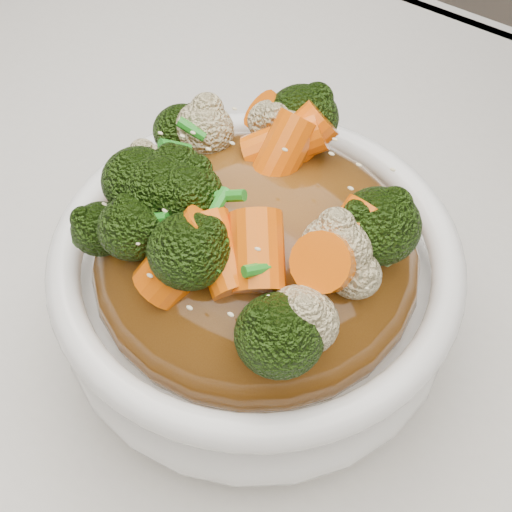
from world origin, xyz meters
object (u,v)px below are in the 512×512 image
Objects in this scene: carrots at (256,176)px; dining_table at (231,492)px; broccoli at (256,178)px; bowl at (256,292)px.

dining_table is at bearing 166.77° from carrots.
carrots is 1.00× the size of broccoli.
broccoli is at bearing -13.23° from dining_table.
broccoli reaches higher than bowl.
broccoli is (0.00, -0.00, 0.10)m from bowl.
dining_table is 0.52m from broccoli.
carrots is at bearing -13.23° from dining_table.
bowl is at bearing 90.00° from carrots.
bowl is (0.04, -0.01, 0.42)m from dining_table.
carrots is (0.00, -0.00, 0.10)m from bowl.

